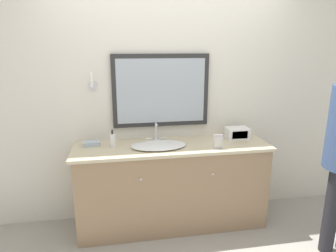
% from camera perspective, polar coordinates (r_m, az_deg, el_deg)
% --- Properties ---
extents(ground_plane, '(14.00, 14.00, 0.00)m').
position_cam_1_polar(ground_plane, '(3.13, 1.82, -20.87)').
color(ground_plane, '#9E998E').
extents(wall_back, '(8.00, 0.18, 2.55)m').
position_cam_1_polar(wall_back, '(3.17, -0.23, 4.95)').
color(wall_back, silver).
rests_on(wall_back, ground_plane).
extents(vanity_counter, '(1.95, 0.56, 0.88)m').
position_cam_1_polar(vanity_counter, '(3.15, 0.78, -11.23)').
color(vanity_counter, '#937556').
rests_on(vanity_counter, ground_plane).
extents(sink_basin, '(0.54, 0.38, 0.20)m').
position_cam_1_polar(sink_basin, '(2.93, -1.84, -3.61)').
color(sink_basin, white).
rests_on(sink_basin, vanity_counter).
extents(soap_bottle, '(0.05, 0.05, 0.18)m').
position_cam_1_polar(soap_bottle, '(2.95, -10.50, -2.66)').
color(soap_bottle, white).
rests_on(soap_bottle, vanity_counter).
extents(appliance_box, '(0.24, 0.16, 0.12)m').
position_cam_1_polar(appliance_box, '(3.27, 13.05, -1.31)').
color(appliance_box, white).
rests_on(appliance_box, vanity_counter).
extents(picture_frame, '(0.09, 0.01, 0.14)m').
position_cam_1_polar(picture_frame, '(2.90, 9.52, -2.97)').
color(picture_frame, '#B2B2B7').
rests_on(picture_frame, vanity_counter).
extents(hand_towel_near_sink, '(0.16, 0.11, 0.04)m').
position_cam_1_polar(hand_towel_near_sink, '(3.06, -14.34, -3.26)').
color(hand_towel_near_sink, '#A8B7C6').
rests_on(hand_towel_near_sink, vanity_counter).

